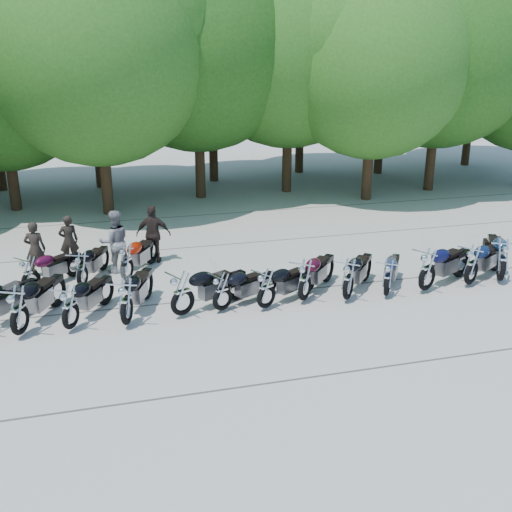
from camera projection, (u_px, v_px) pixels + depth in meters
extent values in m
plane|color=#A09A91|center=(272.00, 317.00, 14.89)|extent=(90.00, 90.00, 0.00)
cylinder|color=#3A2614|center=(12.00, 170.00, 24.29)|extent=(0.44, 0.44, 3.31)
cylinder|color=#3A2614|center=(105.00, 165.00, 23.63)|extent=(0.44, 0.44, 3.93)
sphere|color=#357721|center=(95.00, 49.00, 22.21)|extent=(8.70, 8.70, 8.70)
cylinder|color=#3A2614|center=(200.00, 151.00, 26.29)|extent=(0.44, 0.44, 4.13)
sphere|color=#286319|center=(196.00, 41.00, 24.80)|extent=(9.13, 9.13, 9.13)
cylinder|color=#3A2614|center=(287.00, 147.00, 27.40)|extent=(0.44, 0.44, 4.09)
sphere|color=#357721|center=(289.00, 43.00, 25.92)|extent=(9.04, 9.04, 9.04)
cylinder|color=#3A2614|center=(368.00, 158.00, 26.02)|extent=(0.44, 0.44, 3.62)
sphere|color=#357721|center=(374.00, 62.00, 24.71)|extent=(8.00, 8.00, 8.00)
cylinder|color=#3A2614|center=(432.00, 148.00, 27.73)|extent=(0.44, 0.44, 3.98)
sphere|color=#286319|center=(441.00, 47.00, 26.29)|extent=(8.79, 8.79, 8.79)
cylinder|color=#3A2614|center=(98.00, 151.00, 28.40)|extent=(0.44, 0.44, 3.42)
sphere|color=#286319|center=(91.00, 68.00, 27.17)|extent=(7.56, 7.56, 7.56)
cylinder|color=#3A2614|center=(213.00, 145.00, 29.78)|extent=(0.44, 0.44, 3.56)
sphere|color=#286319|center=(211.00, 62.00, 28.49)|extent=(7.88, 7.88, 7.88)
cylinder|color=#3A2614|center=(300.00, 137.00, 31.86)|extent=(0.44, 0.44, 3.76)
sphere|color=#286319|center=(302.00, 55.00, 30.50)|extent=(8.31, 8.31, 8.31)
cylinder|color=#3A2614|center=(380.00, 139.00, 31.60)|extent=(0.44, 0.44, 3.63)
sphere|color=#357721|center=(385.00, 59.00, 30.28)|extent=(8.02, 8.02, 8.02)
cylinder|color=#3A2614|center=(469.00, 126.00, 33.77)|extent=(0.44, 0.44, 4.37)
sphere|color=#286319|center=(479.00, 35.00, 32.19)|extent=(9.67, 9.67, 9.67)
imported|color=black|center=(35.00, 249.00, 17.31)|extent=(0.66, 0.49, 1.65)
imported|color=gray|center=(115.00, 242.00, 17.61)|extent=(1.02, 0.86, 1.89)
imported|color=black|center=(154.00, 234.00, 18.42)|extent=(1.14, 0.68, 1.82)
imported|color=black|center=(69.00, 241.00, 18.19)|extent=(0.63, 0.47, 1.59)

